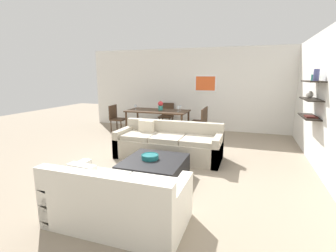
# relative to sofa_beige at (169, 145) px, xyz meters

# --- Properties ---
(ground_plane) EXTENTS (18.00, 18.00, 0.00)m
(ground_plane) POSITION_rel_sofa_beige_xyz_m (-0.05, -0.34, -0.29)
(ground_plane) COLOR gray
(back_wall_unit) EXTENTS (8.40, 0.09, 2.70)m
(back_wall_unit) POSITION_rel_sofa_beige_xyz_m (0.25, 3.19, 1.06)
(back_wall_unit) COLOR silver
(back_wall_unit) RESTS_ON ground
(right_wall_shelf_unit) EXTENTS (0.34, 8.20, 2.70)m
(right_wall_shelf_unit) POSITION_rel_sofa_beige_xyz_m (2.98, 0.27, 1.06)
(right_wall_shelf_unit) COLOR silver
(right_wall_shelf_unit) RESTS_ON ground
(sofa_beige) EXTENTS (2.32, 0.90, 0.78)m
(sofa_beige) POSITION_rel_sofa_beige_xyz_m (0.00, 0.00, 0.00)
(sofa_beige) COLOR #B2A893
(sofa_beige) RESTS_ON ground
(loveseat_white) EXTENTS (1.67, 0.90, 0.78)m
(loveseat_white) POSITION_rel_sofa_beige_xyz_m (0.20, -2.60, 0.00)
(loveseat_white) COLOR silver
(loveseat_white) RESTS_ON ground
(coffee_table) EXTENTS (1.01, 1.09, 0.38)m
(coffee_table) POSITION_rel_sofa_beige_xyz_m (0.16, -1.26, -0.10)
(coffee_table) COLOR black
(coffee_table) RESTS_ON ground
(decorative_bowl) EXTENTS (0.30, 0.30, 0.08)m
(decorative_bowl) POSITION_rel_sofa_beige_xyz_m (0.08, -1.25, 0.13)
(decorative_bowl) COLOR #19666B
(decorative_bowl) RESTS_ON coffee_table
(dining_table) EXTENTS (1.90, 0.93, 0.75)m
(dining_table) POSITION_rel_sofa_beige_xyz_m (-1.05, 2.07, 0.39)
(dining_table) COLOR #422D1E
(dining_table) RESTS_ON ground
(dining_chair_right_near) EXTENTS (0.44, 0.44, 0.88)m
(dining_chair_right_near) POSITION_rel_sofa_beige_xyz_m (0.30, 1.86, 0.21)
(dining_chair_right_near) COLOR #422D1E
(dining_chair_right_near) RESTS_ON ground
(dining_chair_left_near) EXTENTS (0.44, 0.44, 0.88)m
(dining_chair_left_near) POSITION_rel_sofa_beige_xyz_m (-2.41, 1.86, 0.21)
(dining_chair_left_near) COLOR #422D1E
(dining_chair_left_near) RESTS_ON ground
(dining_chair_right_far) EXTENTS (0.44, 0.44, 0.88)m
(dining_chair_right_far) POSITION_rel_sofa_beige_xyz_m (0.30, 2.28, 0.21)
(dining_chair_right_far) COLOR #422D1E
(dining_chair_right_far) RESTS_ON ground
(dining_chair_head) EXTENTS (0.44, 0.44, 0.88)m
(dining_chair_head) POSITION_rel_sofa_beige_xyz_m (-1.05, 2.95, 0.21)
(dining_chair_head) COLOR #422D1E
(dining_chair_head) RESTS_ON ground
(wine_glass_right_near) EXTENTS (0.07, 0.07, 0.18)m
(wine_glass_right_near) POSITION_rel_sofa_beige_xyz_m (-0.36, 1.96, 0.58)
(wine_glass_right_near) COLOR silver
(wine_glass_right_near) RESTS_ON dining_table
(wine_glass_head) EXTENTS (0.06, 0.06, 0.18)m
(wine_glass_head) POSITION_rel_sofa_beige_xyz_m (-1.05, 2.48, 0.58)
(wine_glass_head) COLOR silver
(wine_glass_head) RESTS_ON dining_table
(wine_glass_left_near) EXTENTS (0.07, 0.07, 0.16)m
(wine_glass_left_near) POSITION_rel_sofa_beige_xyz_m (-1.75, 1.96, 0.57)
(wine_glass_left_near) COLOR silver
(wine_glass_left_near) RESTS_ON dining_table
(wine_glass_right_far) EXTENTS (0.07, 0.07, 0.17)m
(wine_glass_right_far) POSITION_rel_sofa_beige_xyz_m (-0.36, 2.19, 0.58)
(wine_glass_right_far) COLOR silver
(wine_glass_right_far) RESTS_ON dining_table
(centerpiece_vase) EXTENTS (0.16, 0.16, 0.28)m
(centerpiece_vase) POSITION_rel_sofa_beige_xyz_m (-0.98, 2.13, 0.61)
(centerpiece_vase) COLOR teal
(centerpiece_vase) RESTS_ON dining_table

